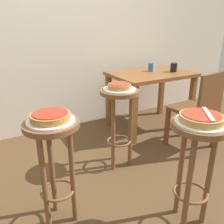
{
  "coord_description": "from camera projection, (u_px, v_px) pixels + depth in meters",
  "views": [
    {
      "loc": [
        -0.82,
        -1.23,
        1.32
      ],
      "look_at": [
        -0.0,
        0.22,
        0.68
      ],
      "focal_mm": 38.34,
      "sensor_mm": 36.0,
      "label": 1
    }
  ],
  "objects": [
    {
      "name": "ground_plane",
      "position": [
        127.0,
        202.0,
        1.85
      ],
      "size": [
        6.0,
        6.0,
        0.0
      ],
      "primitive_type": "plane",
      "color": "brown"
    },
    {
      "name": "back_wall",
      "position": [
        49.0,
        3.0,
        2.66
      ],
      "size": [
        6.0,
        0.1,
        3.0
      ],
      "primitive_type": "cube",
      "color": "silver",
      "rests_on": "ground_plane"
    },
    {
      "name": "stool_foreground",
      "position": [
        196.0,
        155.0,
        1.48
      ],
      "size": [
        0.34,
        0.34,
        0.75
      ],
      "color": "brown",
      "rests_on": "ground_plane"
    },
    {
      "name": "serving_plate_foreground",
      "position": [
        201.0,
        122.0,
        1.4
      ],
      "size": [
        0.3,
        0.3,
        0.01
      ],
      "primitive_type": "cylinder",
      "color": "white",
      "rests_on": "stool_foreground"
    },
    {
      "name": "pizza_foreground",
      "position": [
        201.0,
        118.0,
        1.39
      ],
      "size": [
        0.25,
        0.25,
        0.05
      ],
      "color": "tan",
      "rests_on": "serving_plate_foreground"
    },
    {
      "name": "stool_middle",
      "position": [
        54.0,
        153.0,
        1.5
      ],
      "size": [
        0.34,
        0.34,
        0.75
      ],
      "color": "brown",
      "rests_on": "ground_plane"
    },
    {
      "name": "serving_plate_middle",
      "position": [
        51.0,
        121.0,
        1.43
      ],
      "size": [
        0.29,
        0.29,
        0.01
      ],
      "primitive_type": "cylinder",
      "color": "white",
      "rests_on": "stool_middle"
    },
    {
      "name": "pizza_middle",
      "position": [
        50.0,
        116.0,
        1.42
      ],
      "size": [
        0.24,
        0.24,
        0.05
      ],
      "color": "#B78442",
      "rests_on": "serving_plate_middle"
    },
    {
      "name": "stool_leftside",
      "position": [
        119.0,
        113.0,
        2.16
      ],
      "size": [
        0.34,
        0.34,
        0.75
      ],
      "color": "brown",
      "rests_on": "ground_plane"
    },
    {
      "name": "serving_plate_leftside",
      "position": [
        119.0,
        89.0,
        2.08
      ],
      "size": [
        0.28,
        0.28,
        0.01
      ],
      "primitive_type": "cylinder",
      "color": "white",
      "rests_on": "stool_leftside"
    },
    {
      "name": "pizza_leftside",
      "position": [
        119.0,
        86.0,
        2.07
      ],
      "size": [
        0.2,
        0.2,
        0.05
      ],
      "color": "#B78442",
      "rests_on": "serving_plate_leftside"
    },
    {
      "name": "dining_table",
      "position": [
        151.0,
        82.0,
        2.97
      ],
      "size": [
        0.98,
        0.68,
        0.72
      ],
      "color": "brown",
      "rests_on": "ground_plane"
    },
    {
      "name": "cup_near_edge",
      "position": [
        174.0,
        67.0,
        2.95
      ],
      "size": [
        0.08,
        0.08,
        0.11
      ],
      "primitive_type": "cylinder",
      "color": "black",
      "rests_on": "dining_table"
    },
    {
      "name": "cup_far_edge",
      "position": [
        151.0,
        67.0,
        2.98
      ],
      "size": [
        0.07,
        0.07,
        0.1
      ],
      "primitive_type": "cylinder",
      "color": "#3360B2",
      "rests_on": "dining_table"
    },
    {
      "name": "condiment_shaker",
      "position": [
        153.0,
        68.0,
        3.0
      ],
      "size": [
        0.04,
        0.04,
        0.08
      ],
      "primitive_type": "cylinder",
      "color": "white",
      "rests_on": "dining_table"
    },
    {
      "name": "wooden_chair",
      "position": [
        199.0,
        108.0,
        2.49
      ],
      "size": [
        0.45,
        0.45,
        0.85
      ],
      "color": "brown",
      "rests_on": "ground_plane"
    },
    {
      "name": "pizza_server_knife",
      "position": [
        208.0,
        114.0,
        1.38
      ],
      "size": [
        0.15,
        0.19,
        0.01
      ],
      "primitive_type": "cube",
      "rotation": [
        0.0,
        0.0,
        0.93
      ],
      "color": "silver",
      "rests_on": "pizza_foreground"
    }
  ]
}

